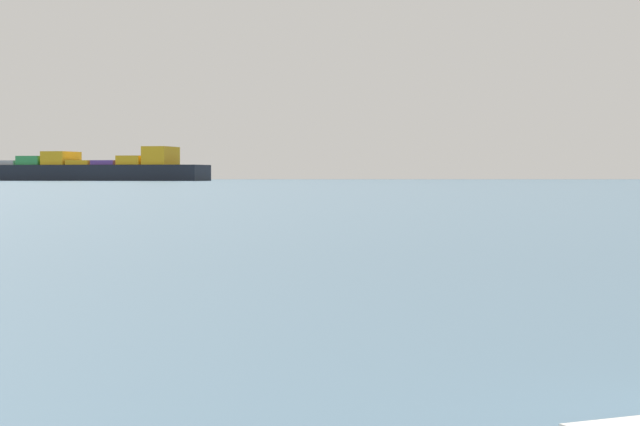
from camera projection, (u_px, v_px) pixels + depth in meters
name	position (u px, v px, depth m)	size (l,w,h in m)	color
cargo_ship	(42.00, 168.00, 751.44)	(197.31, 37.38, 32.36)	black
distant_headland	(429.00, 166.00, 1272.72)	(723.75, 251.99, 24.16)	#4C564C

